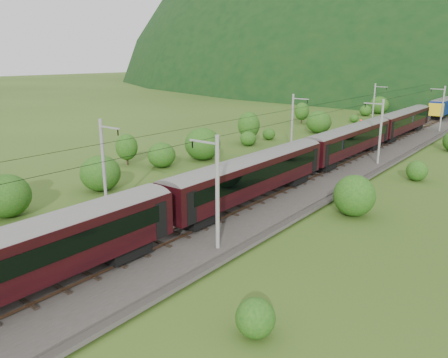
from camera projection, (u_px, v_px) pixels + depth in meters
The scene contains 14 objects.
ground at pixel (157, 231), 34.38m from camera, with size 600.00×600.00×0.00m, color #334E18.
railbed at pixel (233, 198), 41.91m from camera, with size 14.00×220.00×0.30m, color #38332D.
track_left at pixel (214, 191), 43.28m from camera, with size 2.40×220.00×0.27m.
track_right at pixel (254, 201), 40.43m from camera, with size 2.40×220.00×0.27m.
catenary_left at pixel (293, 122), 61.05m from camera, with size 2.54×192.28×8.00m.
catenary_right at pixel (380, 130), 53.76m from camera, with size 2.54×192.28×8.00m.
overhead_wires at pixel (233, 126), 40.04m from camera, with size 4.83×198.00×0.03m.
mountain_ridge at pixel (336, 75), 332.97m from camera, with size 336.00×280.00×132.00m, color black.
train at pixel (309, 150), 47.62m from camera, with size 2.91×139.82×5.07m.
hazard_post_near at pixel (383, 130), 74.33m from camera, with size 0.18×0.18×1.70m, color red.
hazard_post_far at pixel (412, 122), 84.45m from camera, with size 0.16×0.16×1.49m, color red.
signal at pixel (361, 124), 78.32m from camera, with size 0.23×0.23×2.11m.
vegetation_left at pixel (209, 142), 58.83m from camera, with size 11.86×151.25×6.50m.
vegetation_right at pixel (366, 207), 35.52m from camera, with size 7.01×106.41×3.21m.
Camera 1 is at (23.96, -21.89, 13.19)m, focal length 35.00 mm.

